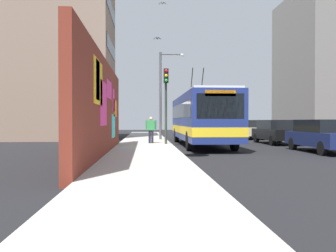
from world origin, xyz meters
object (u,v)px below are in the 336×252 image
Objects in this scene: traffic_light at (166,93)px; parked_car_red at (232,128)px; parked_car_black at (276,131)px; pedestrian_midblock at (151,128)px; city_bus at (201,117)px; street_lamp at (163,89)px; parked_car_navy at (323,135)px; parked_car_champagne at (248,129)px.

parked_car_red is at bearing -28.33° from traffic_light.
pedestrian_midblock is at bearing 97.19° from parked_car_black.
parked_car_black is (1.33, -5.20, -0.91)m from city_bus.
traffic_light is at bearing 178.80° from street_lamp.
parked_car_navy is 8.86m from traffic_light.
pedestrian_midblock reaches higher than parked_car_navy.
city_bus is at bearing 158.46° from parked_car_red.
traffic_light reaches higher than pedestrian_midblock.
parked_car_navy is 1.07× the size of parked_car_champagne.
traffic_light is at bearing 102.01° from city_bus.
street_lamp is (-2.86, 7.24, 3.04)m from parked_car_champagne.
parked_car_champagne is 8.36m from street_lamp.
pedestrian_midblock is at bearing 58.08° from parked_car_navy.
parked_car_champagne is 0.68× the size of street_lamp.
parked_car_navy is 2.91× the size of pedestrian_midblock.
street_lamp is (3.52, 7.24, 3.04)m from parked_car_black.
parked_car_black is 1.01× the size of parked_car_red.
parked_car_black is 6.38m from parked_car_champagne.
parked_car_black is at bearing -76.35° from traffic_light.
street_lamp is at bearing -12.20° from pedestrian_midblock.
city_bus is 3.11m from pedestrian_midblock.
parked_car_red is (18.01, 0.00, -0.00)m from parked_car_navy.
parked_car_navy is at bearing -121.92° from pedestrian_midblock.
parked_car_navy is at bearing -143.22° from street_lamp.
parked_car_navy and parked_car_red have the same top height.
parked_car_black is at bearing -75.68° from city_bus.
city_bus is 7.00× the size of pedestrian_midblock.
city_bus reaches higher than parked_car_black.
traffic_light is 5.36m from street_lamp.
city_bus is 5.67m from street_lamp.
city_bus reaches higher than parked_car_red.
traffic_light is (4.38, 7.35, 2.31)m from parked_car_navy.
parked_car_black and parked_car_red have the same top height.
parked_car_navy is at bearing -180.00° from parked_car_champagne.
parked_car_black is 1.04× the size of traffic_light.
parked_car_black is at bearing 0.00° from parked_car_navy.
city_bus is 2.58× the size of parked_car_champagne.
city_bus is 1.75× the size of street_lamp.
pedestrian_midblock is (-7.42, 8.23, 0.26)m from parked_car_champagne.
parked_car_black is (6.16, 0.00, -0.00)m from parked_car_navy.
parked_car_red is at bearing -32.55° from pedestrian_midblock.
street_lamp reaches higher than parked_car_red.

